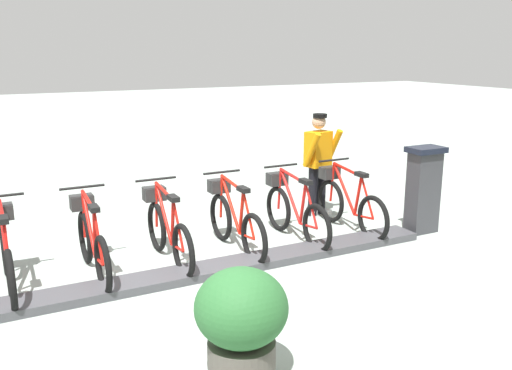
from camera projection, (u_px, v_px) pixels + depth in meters
name	position (u px, v px, depth m)	size (l,w,h in m)	color
ground_plane	(201.00, 275.00, 6.69)	(60.00, 60.00, 0.00)	#9EACA4
dock_rail_base	(201.00, 272.00, 6.68)	(0.44, 6.41, 0.10)	#47474C
payment_kiosk	(423.00, 188.00, 8.14)	(0.36, 0.52, 1.28)	#38383D
bike_docked_0	(348.00, 202.00, 8.28)	(1.72, 0.54, 1.02)	black
bike_docked_1	(294.00, 210.00, 7.87)	(1.72, 0.54, 1.02)	black
bike_docked_2	(234.00, 219.00, 7.45)	(1.72, 0.54, 1.02)	black
bike_docked_3	(167.00, 229.00, 7.04)	(1.72, 0.54, 1.02)	black
bike_docked_4	(92.00, 241.00, 6.63)	(1.72, 0.54, 1.02)	black
bike_docked_5	(6.00, 254.00, 6.21)	(1.72, 0.54, 1.02)	black
worker_near_rack	(318.00, 161.00, 8.88)	(0.52, 0.69, 1.66)	white
planter_bush	(241.00, 320.00, 4.46)	(0.76, 0.76, 0.97)	#59544C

